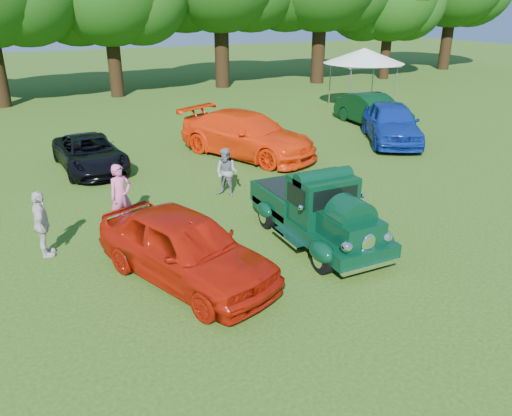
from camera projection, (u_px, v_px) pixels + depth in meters
name	position (u px, v px, depth m)	size (l,w,h in m)	color
ground	(318.00, 257.00, 11.50)	(120.00, 120.00, 0.00)	#274710
hero_pickup	(317.00, 212.00, 12.07)	(2.03, 4.36, 1.70)	black
red_convertible	(185.00, 247.00, 10.29)	(1.77, 4.39, 1.50)	#A51407
back_car_black	(90.00, 153.00, 17.32)	(1.95, 4.23, 1.18)	black
back_car_orange	(247.00, 135.00, 18.83)	(2.30, 5.65, 1.64)	#F13308
back_car_blue	(392.00, 123.00, 20.70)	(1.94, 4.83, 1.64)	navy
back_car_green	(373.00, 110.00, 23.56)	(1.54, 4.43, 1.46)	black
spectator_pink	(121.00, 196.00, 12.78)	(0.61, 0.40, 1.67)	#E25D94
spectator_grey	(227.00, 173.00, 14.87)	(0.71, 0.56, 1.47)	gray
spectator_white	(42.00, 224.00, 11.26)	(0.92, 0.38, 1.57)	beige
canopy_tent	(364.00, 56.00, 26.59)	(5.04, 5.04, 3.22)	white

